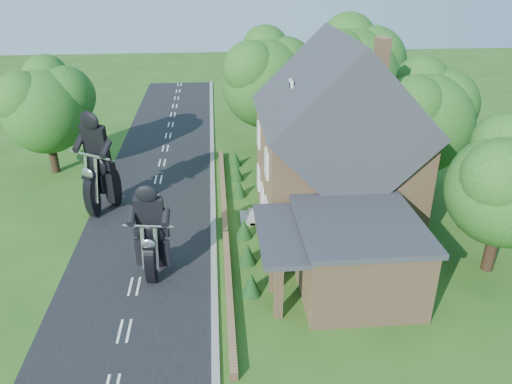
{
  "coord_description": "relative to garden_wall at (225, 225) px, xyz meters",
  "views": [
    {
      "loc": [
        3.97,
        -19.11,
        13.77
      ],
      "look_at": [
        5.91,
        3.7,
        2.8
      ],
      "focal_mm": 35.0,
      "sensor_mm": 36.0,
      "label": 1
    }
  ],
  "objects": [
    {
      "name": "kerb",
      "position": [
        -0.65,
        -5.0,
        -0.14
      ],
      "size": [
        0.3,
        80.0,
        0.12
      ],
      "primitive_type": "cube",
      "color": "gray",
      "rests_on": "ground"
    },
    {
      "name": "house",
      "position": [
        6.19,
        1.0,
        4.14
      ],
      "size": [
        9.54,
        8.64,
        10.24
      ],
      "color": "#946F4B",
      "rests_on": "ground"
    },
    {
      "name": "motorcycle_lead",
      "position": [
        -3.4,
        -4.14,
        0.51
      ],
      "size": [
        0.59,
        1.57,
        1.42
      ],
      "primitive_type": null,
      "rotation": [
        0.0,
        0.0,
        3.0
      ],
      "color": "black",
      "rests_on": "ground"
    },
    {
      "name": "shrub_c",
      "position": [
        1.0,
        -1.0,
        0.35
      ],
      "size": [
        0.9,
        0.9,
        1.1
      ],
      "primitive_type": "cone",
      "color": "black",
      "rests_on": "ground"
    },
    {
      "name": "shrub_f",
      "position": [
        1.0,
        9.0,
        0.35
      ],
      "size": [
        0.9,
        0.9,
        1.1
      ],
      "primitive_type": "cone",
      "color": "black",
      "rests_on": "ground"
    },
    {
      "name": "tree_behind_left",
      "position": [
        3.86,
        12.13,
        5.53
      ],
      "size": [
        6.94,
        6.4,
        9.16
      ],
      "color": "black",
      "rests_on": "ground"
    },
    {
      "name": "annex",
      "position": [
        5.57,
        -5.8,
        1.57
      ],
      "size": [
        7.05,
        5.94,
        3.44
      ],
      "color": "#946F4B",
      "rests_on": "ground"
    },
    {
      "name": "garden_wall",
      "position": [
        0.0,
        0.0,
        0.0
      ],
      "size": [
        0.3,
        22.0,
        0.4
      ],
      "primitive_type": "cube",
      "color": "#946F4B",
      "rests_on": "ground"
    },
    {
      "name": "tree_house_right",
      "position": [
        12.35,
        3.62,
        4.99
      ],
      "size": [
        6.51,
        6.0,
        8.4
      ],
      "color": "black",
      "rests_on": "ground"
    },
    {
      "name": "road",
      "position": [
        -4.3,
        -5.0,
        -0.19
      ],
      "size": [
        7.0,
        80.0,
        0.02
      ],
      "primitive_type": "cube",
      "color": "black",
      "rests_on": "ground"
    },
    {
      "name": "tree_behind_house",
      "position": [
        9.88,
        11.14,
        6.03
      ],
      "size": [
        7.81,
        7.2,
        10.08
      ],
      "color": "black",
      "rests_on": "ground"
    },
    {
      "name": "shrub_d",
      "position": [
        1.0,
        4.0,
        0.35
      ],
      "size": [
        0.9,
        0.9,
        1.1
      ],
      "primitive_type": "cone",
      "color": "black",
      "rests_on": "ground"
    },
    {
      "name": "motorcycle_follow",
      "position": [
        -7.02,
        2.73,
        0.72
      ],
      "size": [
        1.47,
        1.93,
        1.84
      ],
      "primitive_type": null,
      "rotation": [
        0.0,
        0.0,
        2.58
      ],
      "color": "black",
      "rests_on": "ground"
    },
    {
      "name": "tree_far_road",
      "position": [
        -11.16,
        9.11,
        4.64
      ],
      "size": [
        6.08,
        5.6,
        7.84
      ],
      "color": "black",
      "rests_on": "ground"
    },
    {
      "name": "shrub_b",
      "position": [
        1.0,
        -3.5,
        0.35
      ],
      "size": [
        0.9,
        0.9,
        1.1
      ],
      "primitive_type": "cone",
      "color": "black",
      "rests_on": "ground"
    },
    {
      "name": "ground",
      "position": [
        -4.3,
        -5.0,
        -0.2
      ],
      "size": [
        120.0,
        120.0,
        0.0
      ],
      "primitive_type": "plane",
      "color": "#275116",
      "rests_on": "ground"
    },
    {
      "name": "shrub_e",
      "position": [
        1.0,
        6.5,
        0.35
      ],
      "size": [
        0.9,
        0.9,
        1.1
      ],
      "primitive_type": "cone",
      "color": "black",
      "rests_on": "ground"
    },
    {
      "name": "shrub_a",
      "position": [
        1.0,
        -6.0,
        0.35
      ],
      "size": [
        0.9,
        0.9,
        1.1
      ],
      "primitive_type": "cone",
      "color": "black",
      "rests_on": "ground"
    }
  ]
}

